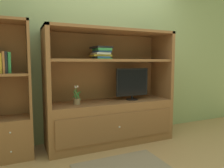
{
  "coord_description": "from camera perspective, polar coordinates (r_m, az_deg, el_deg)",
  "views": [
    {
      "loc": [
        -1.2,
        -2.35,
        1.16
      ],
      "look_at": [
        0.0,
        0.35,
        0.86
      ],
      "focal_mm": 33.84,
      "sensor_mm": 36.0,
      "label": 1
    }
  ],
  "objects": [
    {
      "name": "ground_plane",
      "position": [
        2.88,
        2.97,
        -17.85
      ],
      "size": [
        8.0,
        8.0,
        0.0
      ],
      "primitive_type": "plane",
      "color": "tan"
    },
    {
      "name": "painted_rear_wall",
      "position": [
        3.33,
        -2.83,
        10.01
      ],
      "size": [
        6.0,
        0.1,
        2.8
      ],
      "primitive_type": "cube",
      "color": "#8C9E6B",
      "rests_on": "ground_plane"
    },
    {
      "name": "media_console",
      "position": [
        3.08,
        -0.44,
        -6.62
      ],
      "size": [
        1.82,
        0.58,
        1.61
      ],
      "color": "brown",
      "rests_on": "ground_plane"
    },
    {
      "name": "tv_monitor",
      "position": [
        3.13,
        5.5,
        0.21
      ],
      "size": [
        0.52,
        0.18,
        0.47
      ],
      "color": "black",
      "rests_on": "media_console"
    },
    {
      "name": "potted_plant",
      "position": [
        2.85,
        -9.51,
        -4.31
      ],
      "size": [
        0.11,
        0.11,
        0.25
      ],
      "color": "#8C7251",
      "rests_on": "media_console"
    },
    {
      "name": "magazine_stack",
      "position": [
        2.95,
        -2.94,
        8.41
      ],
      "size": [
        0.27,
        0.34,
        0.17
      ],
      "color": "#338C4C",
      "rests_on": "media_console"
    },
    {
      "name": "bookshelf_tall",
      "position": [
        2.83,
        -25.86,
        -7.31
      ],
      "size": [
        0.49,
        0.38,
        1.65
      ],
      "color": "brown",
      "rests_on": "ground_plane"
    },
    {
      "name": "upright_book_row",
      "position": [
        2.76,
        -27.93,
        5.13
      ],
      "size": [
        0.23,
        0.18,
        0.28
      ],
      "color": "silver",
      "rests_on": "bookshelf_tall"
    }
  ]
}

